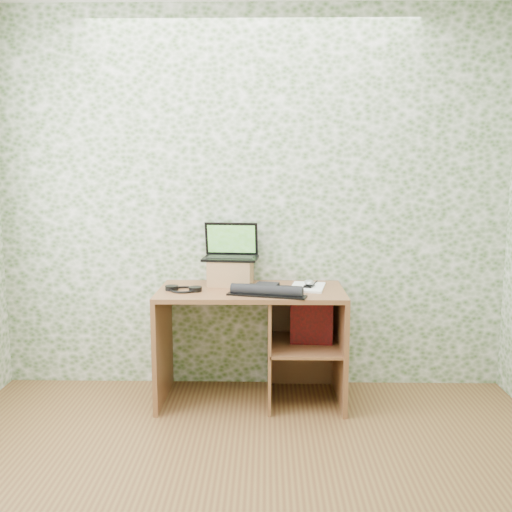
{
  "coord_description": "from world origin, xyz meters",
  "views": [
    {
      "loc": [
        0.1,
        -2.17,
        1.53
      ],
      "look_at": [
        0.03,
        1.39,
        0.98
      ],
      "focal_mm": 40.0,
      "sensor_mm": 36.0,
      "label": 1
    }
  ],
  "objects_px": {
    "laptop": "(231,250)",
    "keyboard": "(267,290)",
    "riser": "(231,272)",
    "notepad": "(307,287)",
    "desk": "(263,328)"
  },
  "relations": [
    {
      "from": "notepad",
      "to": "desk",
      "type": "bearing_deg",
      "value": -167.29
    },
    {
      "from": "riser",
      "to": "notepad",
      "type": "distance_m",
      "value": 0.53
    },
    {
      "from": "riser",
      "to": "laptop",
      "type": "bearing_deg",
      "value": 90.0
    },
    {
      "from": "riser",
      "to": "notepad",
      "type": "xyz_separation_m",
      "value": [
        0.51,
        -0.11,
        -0.08
      ]
    },
    {
      "from": "laptop",
      "to": "notepad",
      "type": "distance_m",
      "value": 0.57
    },
    {
      "from": "keyboard",
      "to": "notepad",
      "type": "xyz_separation_m",
      "value": [
        0.27,
        0.17,
        -0.02
      ]
    },
    {
      "from": "desk",
      "to": "notepad",
      "type": "xyz_separation_m",
      "value": [
        0.29,
        0.01,
        0.28
      ]
    },
    {
      "from": "riser",
      "to": "notepad",
      "type": "relative_size",
      "value": 0.95
    },
    {
      "from": "notepad",
      "to": "laptop",
      "type": "bearing_deg",
      "value": 174.94
    },
    {
      "from": "laptop",
      "to": "keyboard",
      "type": "distance_m",
      "value": 0.45
    },
    {
      "from": "riser",
      "to": "notepad",
      "type": "bearing_deg",
      "value": -11.79
    },
    {
      "from": "desk",
      "to": "keyboard",
      "type": "relative_size",
      "value": 2.4
    },
    {
      "from": "desk",
      "to": "notepad",
      "type": "bearing_deg",
      "value": 1.87
    },
    {
      "from": "riser",
      "to": "keyboard",
      "type": "height_order",
      "value": "riser"
    },
    {
      "from": "riser",
      "to": "laptop",
      "type": "relative_size",
      "value": 0.75
    }
  ]
}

